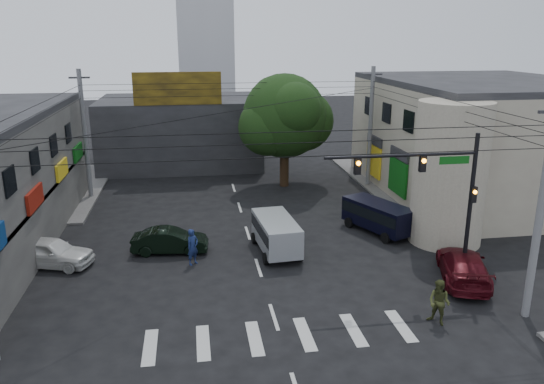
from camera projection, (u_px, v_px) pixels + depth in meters
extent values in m
plane|color=black|center=(264.00, 285.00, 25.08)|extent=(160.00, 160.00, 0.00)
cube|color=#514F4C|center=(445.00, 175.00, 44.78)|extent=(16.00, 16.00, 0.15)
cube|color=gray|center=(481.00, 140.00, 38.93)|extent=(14.00, 18.00, 8.00)
cylinder|color=gray|center=(450.00, 174.00, 29.37)|extent=(4.00, 4.00, 8.00)
cube|color=#232326|center=(181.00, 131.00, 48.29)|extent=(14.00, 10.00, 6.00)
cube|color=olive|center=(178.00, 88.00, 42.43)|extent=(7.00, 0.30, 2.60)
cylinder|color=black|center=(284.00, 158.00, 41.16)|extent=(0.70, 0.70, 4.40)
sphere|color=black|center=(285.00, 116.00, 40.23)|extent=(6.40, 6.40, 6.40)
cylinder|color=black|center=(470.00, 210.00, 24.52)|extent=(0.20, 0.20, 7.20)
cylinder|color=black|center=(402.00, 155.00, 23.24)|extent=(7.00, 0.14, 0.14)
cube|color=black|center=(423.00, 164.00, 23.50)|extent=(0.28, 0.22, 0.75)
cube|color=black|center=(357.00, 166.00, 23.06)|extent=(0.28, 0.22, 0.75)
sphere|color=orange|center=(424.00, 161.00, 23.32)|extent=(0.20, 0.20, 0.20)
sphere|color=orange|center=(359.00, 163.00, 22.88)|extent=(0.20, 0.20, 0.20)
cube|color=#0C5612|center=(454.00, 160.00, 23.69)|extent=(1.40, 0.06, 0.35)
cylinder|color=#59595B|center=(540.00, 212.00, 21.07)|extent=(0.32, 0.32, 9.20)
cylinder|color=#59595B|center=(85.00, 135.00, 37.40)|extent=(0.32, 0.32, 9.20)
cylinder|color=#59595B|center=(370.00, 128.00, 40.50)|extent=(0.32, 0.32, 9.20)
imported|color=black|center=(170.00, 241.00, 28.73)|extent=(2.17, 4.34, 1.34)
imported|color=silver|center=(50.00, 252.00, 27.01)|extent=(4.32, 5.42, 1.50)
imported|color=#420910|center=(463.00, 266.00, 25.39)|extent=(5.28, 6.44, 1.49)
imported|color=navy|center=(193.00, 247.00, 27.16)|extent=(1.14, 1.14, 1.90)
imported|color=#383E1C|center=(439.00, 302.00, 21.47)|extent=(1.64, 1.63, 1.92)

